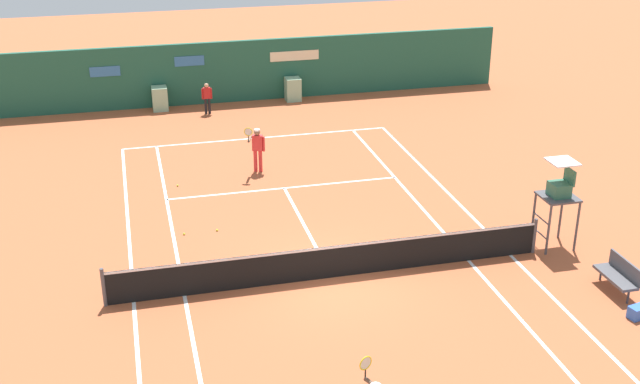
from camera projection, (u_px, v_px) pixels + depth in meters
The scene contains 10 objects.
ground_plane at pixel (327, 267), 22.41m from camera, with size 80.00×80.00×0.01m.
tennis_net at pixel (332, 261), 21.69m from camera, with size 12.10×0.10×1.07m.
sponsor_back_wall at pixel (236, 73), 36.47m from camera, with size 25.00×1.02×2.79m.
umpire_chair at pixel (559, 192), 22.96m from camera, with size 1.00×1.00×2.67m.
player_bench at pixel (619, 274), 21.04m from camera, with size 0.54×1.42×0.88m.
player_on_baseline at pixel (257, 146), 28.62m from camera, with size 0.79×0.66×1.84m.
ball_kid_centre_post at pixel (207, 96), 34.96m from camera, with size 0.46×0.19×1.37m.
tennis_ball_by_sideline at pixel (184, 234), 24.27m from camera, with size 0.07×0.07×0.07m, color #CCE033.
tennis_ball_mid_court at pixel (178, 185), 27.72m from camera, with size 0.07×0.07×0.07m, color #CCE033.
tennis_ball_near_service_line at pixel (217, 230), 24.51m from camera, with size 0.07×0.07×0.07m, color #CCE033.
Camera 1 is at (-5.00, -18.52, 10.82)m, focal length 45.14 mm.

